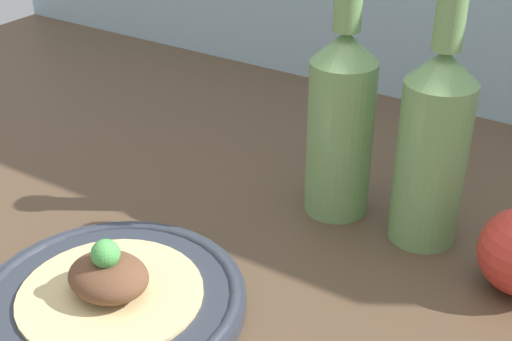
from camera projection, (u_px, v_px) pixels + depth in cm
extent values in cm
cube|color=brown|center=(254.00, 301.00, 72.58)|extent=(180.00, 110.00, 4.00)
cylinder|color=#2D333D|center=(112.00, 302.00, 68.07)|extent=(25.80, 25.80, 1.65)
torus|color=#2D333D|center=(111.00, 297.00, 67.79)|extent=(24.89, 24.89, 1.16)
cylinder|color=#D6BC7F|center=(111.00, 294.00, 67.57)|extent=(17.66, 17.66, 0.40)
ellipsoid|color=brown|center=(108.00, 277.00, 66.58)|extent=(8.05, 6.84, 3.65)
sphere|color=#4CA34C|center=(106.00, 254.00, 65.29)|extent=(2.74, 2.74, 2.74)
cylinder|color=#729E5B|center=(338.00, 138.00, 80.16)|extent=(7.49, 7.49, 18.29)
cone|color=#729E5B|center=(344.00, 46.00, 74.88)|extent=(7.49, 7.49, 3.37)
cylinder|color=#729E5B|center=(431.00, 163.00, 74.97)|extent=(7.49, 7.49, 18.29)
cone|color=#729E5B|center=(444.00, 66.00, 69.70)|extent=(7.49, 7.49, 3.37)
cylinder|color=#729E5B|center=(452.00, 7.00, 66.83)|extent=(2.99, 2.99, 8.38)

